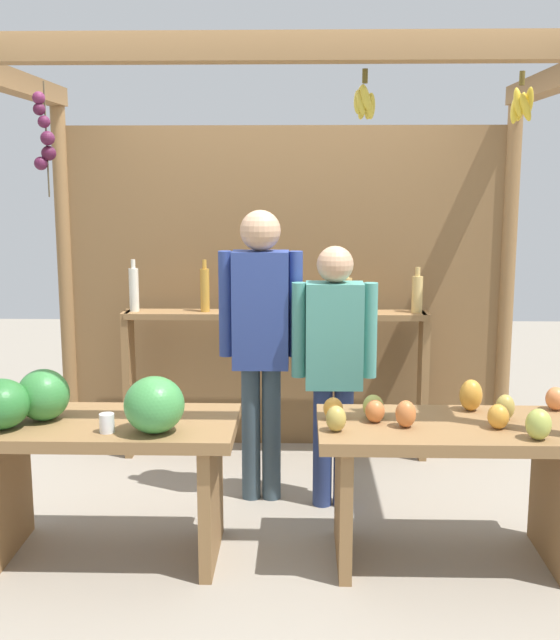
# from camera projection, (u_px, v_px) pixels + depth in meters

# --- Properties ---
(ground_plane) EXTENTS (12.00, 12.00, 0.00)m
(ground_plane) POSITION_uv_depth(u_px,v_px,m) (281.00, 498.00, 4.70)
(ground_plane) COLOR gray
(ground_plane) RESTS_ON ground
(market_stall) EXTENTS (3.18, 2.09, 2.48)m
(market_stall) POSITION_uv_depth(u_px,v_px,m) (283.00, 251.00, 4.91)
(market_stall) COLOR olive
(market_stall) RESTS_ON ground
(fruit_counter_left) EXTENTS (1.29, 0.68, 0.97)m
(fruit_counter_left) POSITION_uv_depth(u_px,v_px,m) (94.00, 438.00, 3.84)
(fruit_counter_left) COLOR olive
(fruit_counter_left) RESTS_ON ground
(fruit_counter_right) EXTENTS (1.29, 0.64, 0.87)m
(fruit_counter_right) POSITION_uv_depth(u_px,v_px,m) (449.00, 456.00, 3.85)
(fruit_counter_right) COLOR olive
(fruit_counter_right) RESTS_ON ground
(bottle_shelf_unit) EXTENTS (2.04, 0.22, 1.35)m
(bottle_shelf_unit) POSITION_uv_depth(u_px,v_px,m) (276.00, 344.00, 5.29)
(bottle_shelf_unit) COLOR olive
(bottle_shelf_unit) RESTS_ON ground
(vendor_man) EXTENTS (0.48, 0.23, 1.70)m
(vendor_man) POSITION_uv_depth(u_px,v_px,m) (261.00, 328.00, 4.53)
(vendor_man) COLOR #374955
(vendor_man) RESTS_ON ground
(vendor_woman) EXTENTS (0.48, 0.20, 1.51)m
(vendor_woman) POSITION_uv_depth(u_px,v_px,m) (334.00, 354.00, 4.45)
(vendor_woman) COLOR navy
(vendor_woman) RESTS_ON ground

